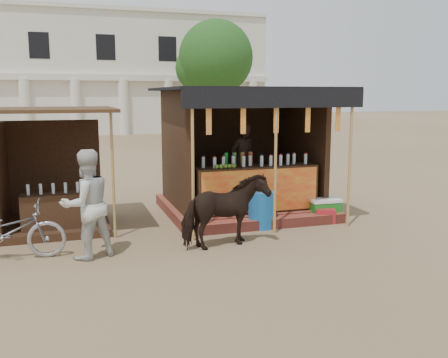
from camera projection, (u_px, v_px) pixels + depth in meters
ground at (255, 264)px, 7.84m from camera, size 120.00×120.00×0.00m
main_stall at (243, 167)px, 11.13m from camera, size 3.60×3.61×2.78m
secondary_stall at (45, 186)px, 9.79m from camera, size 2.40×2.40×2.38m
cow at (225, 212)px, 8.60m from camera, size 1.63×1.00×1.28m
motorbike at (7, 231)px, 7.98m from camera, size 1.83×0.73×0.94m
bystander at (87, 204)px, 8.02m from camera, size 1.05×0.95×1.78m
blue_barrel at (261, 210)px, 9.93m from camera, size 0.67×0.67×0.74m
red_crate at (325, 215)px, 10.40m from camera, size 0.51×0.49×0.30m
cooler at (324, 209)px, 10.57m from camera, size 0.67×0.48×0.46m
background_building at (73, 75)px, 34.70m from camera, size 26.00×7.45×8.18m
tree at (212, 60)px, 29.60m from camera, size 4.50×4.40×7.00m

